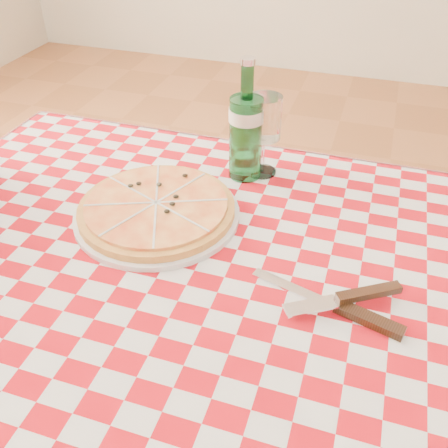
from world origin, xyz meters
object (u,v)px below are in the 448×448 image
object	(u,v)px
water_bottle	(246,121)
pizza_plate	(157,208)
wine_glass	(264,136)
dining_table	(224,319)

from	to	relation	value
water_bottle	pizza_plate	bearing A→B (deg)	-120.86
water_bottle	wine_glass	bearing A→B (deg)	33.39
dining_table	water_bottle	bearing A→B (deg)	100.05
pizza_plate	water_bottle	xyz separation A→B (m)	(0.12, 0.19, 0.10)
dining_table	water_bottle	distance (m)	0.39
dining_table	wine_glass	distance (m)	0.38
dining_table	pizza_plate	world-z (taller)	pizza_plate
water_bottle	dining_table	bearing A→B (deg)	-79.95
dining_table	wine_glass	xyz separation A→B (m)	(-0.02, 0.33, 0.18)
pizza_plate	water_bottle	size ratio (longest dim) A/B	1.24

